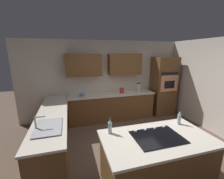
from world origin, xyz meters
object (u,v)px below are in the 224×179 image
Objects in this scene: mixing_bowl at (82,94)px; oil_bottle at (110,127)px; kettle at (122,90)px; wall_oven at (163,86)px; sink_unit at (48,127)px; cooktop at (157,137)px; second_bottle at (179,119)px; blender at (138,88)px.

oil_bottle is at bearing 95.76° from mixing_bowl.
oil_bottle reaches higher than kettle.
wall_oven is 3.58m from oil_bottle.
mixing_bowl is (-0.78, -1.88, 0.03)m from sink_unit.
cooktop is 0.77m from oil_bottle.
oil_bottle is 1.33m from second_bottle.
kettle is at bearing -83.60° from second_bottle.
wall_oven reaches higher than mixing_bowl.
second_bottle is at bearing 82.21° from blender.
mixing_bowl is (2.90, 0.02, -0.08)m from wall_oven.
oil_bottle is at bearing 154.29° from sink_unit.
mixing_bowl is at bearing 0.00° from kettle.
cooktop is 4.39× the size of kettle.
oil_bottle is (-1.02, 0.49, 0.09)m from sink_unit.
blender is at bearing -97.79° from second_bottle.
blender is (-2.68, -1.88, 0.11)m from sink_unit.
kettle is at bearing 0.71° from wall_oven.
sink_unit is 2.04m from mixing_bowl.
sink_unit is (3.68, 1.90, -0.11)m from wall_oven.
wall_oven is 1.60m from kettle.
sink_unit is at bearing -12.62° from second_bottle.
wall_oven is 2.71× the size of cooktop.
cooktop is at bearing 82.19° from kettle.
oil_bottle reaches higher than sink_unit.
blender is 2.90m from oil_bottle.
cooktop is at bearing 54.07° from wall_oven.
wall_oven is 11.90× the size of kettle.
mixing_bowl is (1.90, 0.00, -0.08)m from blender.
mixing_bowl is 2.88m from second_bottle.
sink_unit is 3.69× the size of mixing_bowl.
cooktop is at bearing 154.84° from oil_bottle.
sink_unit is at bearing 35.13° from blender.
wall_oven is 6.71× the size of blender.
wall_oven reaches higher than blender.
sink_unit is at bearing 67.55° from mixing_bowl.
second_bottle reaches higher than cooktop.
sink_unit reaches higher than mixing_bowl.
sink_unit is at bearing -25.71° from oil_bottle.
blender is at bearing 1.13° from wall_oven.
cooktop is at bearing 109.01° from mixing_bowl.
second_bottle reaches higher than sink_unit.
kettle is (1.60, 0.02, -0.05)m from wall_oven.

